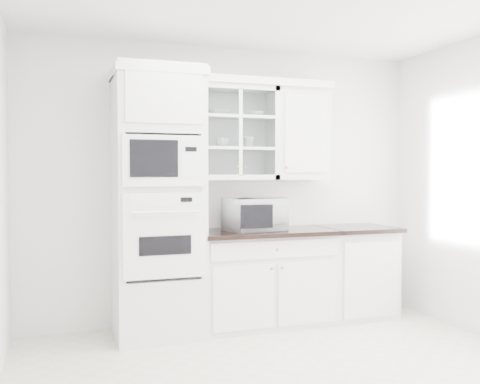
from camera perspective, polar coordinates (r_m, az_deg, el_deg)
name	(u,v)px	position (r m, az deg, el deg)	size (l,w,h in m)	color
ground	(302,383)	(3.96, 6.64, -19.57)	(4.00, 3.50, 0.01)	beige
room_shell	(279,132)	(4.09, 4.14, 6.45)	(4.00, 3.50, 2.70)	white
oven_column	(158,203)	(4.83, -8.75, -1.13)	(0.76, 0.68, 2.40)	silver
base_cabinet_run	(264,277)	(5.22, 2.58, -9.02)	(1.32, 0.67, 0.92)	silver
extra_base_cabinet	(355,271)	(5.66, 12.15, -8.21)	(0.72, 0.67, 0.92)	silver
upper_cabinet_glass	(235,133)	(5.19, -0.54, 6.30)	(0.80, 0.33, 0.90)	silver
upper_cabinet_solid	(299,135)	(5.44, 6.27, 6.09)	(0.55, 0.33, 0.90)	silver
crown_molding	(225,82)	(5.19, -1.58, 11.69)	(2.14, 0.38, 0.07)	white
countertop_microwave	(254,214)	(5.07, 1.52, -2.38)	(0.53, 0.44, 0.31)	white
bowl_a	(220,113)	(5.16, -2.16, 8.42)	(0.23, 0.23, 0.06)	white
bowl_b	(255,114)	(5.27, 1.58, 8.27)	(0.17, 0.17, 0.05)	white
cup_a	(222,143)	(5.16, -1.90, 5.28)	(0.12, 0.12, 0.09)	white
cup_b	(249,143)	(5.22, 0.91, 5.29)	(0.11, 0.11, 0.10)	white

